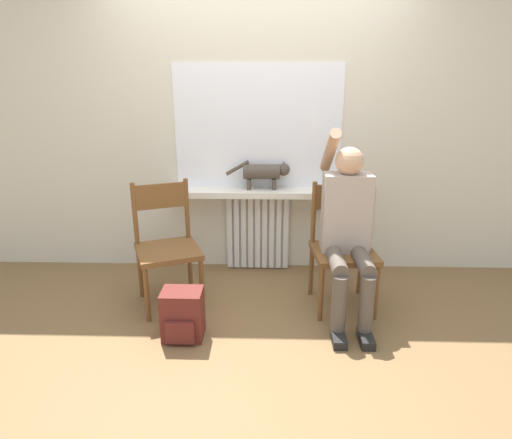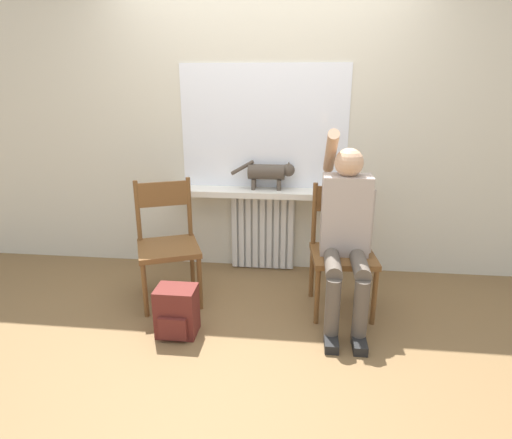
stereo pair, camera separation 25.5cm
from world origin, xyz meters
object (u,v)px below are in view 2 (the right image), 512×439
object	(u,v)px
cat	(270,172)
person	(346,228)
chair_left	(167,242)
backpack	(177,312)
chair_right	(342,249)

from	to	relation	value
cat	person	bearing A→B (deg)	-50.75
chair_left	person	size ratio (longest dim) A/B	0.69
cat	backpack	bearing A→B (deg)	-115.76
chair_left	chair_right	bearing A→B (deg)	-22.57
chair_right	person	xyz separation A→B (m)	(0.00, -0.12, 0.20)
person	cat	world-z (taller)	person
chair_left	backpack	distance (m)	0.62
chair_left	backpack	xyz separation A→B (m)	(0.20, -0.50, -0.31)
chair_left	backpack	world-z (taller)	chair_left
chair_right	cat	size ratio (longest dim) A/B	1.69
person	backpack	bearing A→B (deg)	-161.30
backpack	person	bearing A→B (deg)	18.70
chair_right	person	world-z (taller)	person
person	backpack	xyz separation A→B (m)	(-1.13, -0.38, -0.51)
cat	backpack	size ratio (longest dim) A/B	1.62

